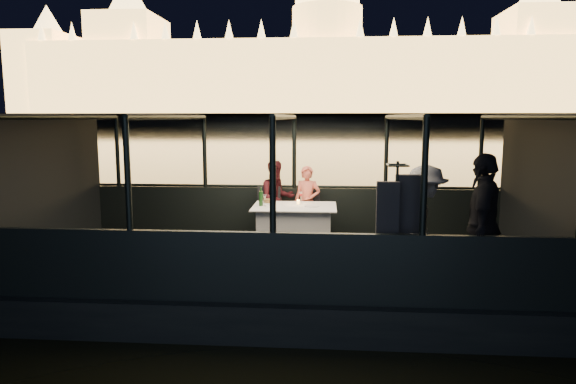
# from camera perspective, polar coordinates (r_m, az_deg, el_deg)

# --- Properties ---
(river_water) EXTENTS (500.00, 500.00, 0.00)m
(river_water) POSITION_cam_1_polar(r_m,az_deg,el_deg) (88.16, 4.01, 6.46)
(river_water) COLOR black
(river_water) RESTS_ON ground
(boat_hull) EXTENTS (8.60, 4.40, 1.00)m
(boat_hull) POSITION_cam_1_polar(r_m,az_deg,el_deg) (8.60, -0.21, -10.66)
(boat_hull) COLOR black
(boat_hull) RESTS_ON river_water
(boat_deck) EXTENTS (8.00, 4.00, 0.04)m
(boat_deck) POSITION_cam_1_polar(r_m,az_deg,el_deg) (8.46, -0.21, -7.58)
(boat_deck) COLOR black
(boat_deck) RESTS_ON boat_hull
(gunwale_port) EXTENTS (8.00, 0.08, 0.90)m
(gunwale_port) POSITION_cam_1_polar(r_m,az_deg,el_deg) (10.30, 0.69, -2.02)
(gunwale_port) COLOR black
(gunwale_port) RESTS_ON boat_deck
(gunwale_starboard) EXTENTS (8.00, 0.08, 0.90)m
(gunwale_starboard) POSITION_cam_1_polar(r_m,az_deg,el_deg) (6.42, -1.67, -8.42)
(gunwale_starboard) COLOR black
(gunwale_starboard) RESTS_ON boat_deck
(cabin_glass_port) EXTENTS (8.00, 0.02, 1.40)m
(cabin_glass_port) POSITION_cam_1_polar(r_m,az_deg,el_deg) (10.15, 0.70, 4.37)
(cabin_glass_port) COLOR #99B2B2
(cabin_glass_port) RESTS_ON gunwale_port
(cabin_glass_starboard) EXTENTS (8.00, 0.02, 1.40)m
(cabin_glass_starboard) POSITION_cam_1_polar(r_m,az_deg,el_deg) (6.18, -1.71, 1.84)
(cabin_glass_starboard) COLOR #99B2B2
(cabin_glass_starboard) RESTS_ON gunwale_starboard
(cabin_roof_glass) EXTENTS (8.00, 4.00, 0.02)m
(cabin_roof_glass) POSITION_cam_1_polar(r_m,az_deg,el_deg) (8.14, -0.22, 8.34)
(cabin_roof_glass) COLOR #99B2B2
(cabin_roof_glass) RESTS_ON boat_deck
(end_wall_fore) EXTENTS (0.02, 4.00, 2.30)m
(end_wall_fore) POSITION_cam_1_polar(r_m,az_deg,el_deg) (9.42, -25.25, 0.52)
(end_wall_fore) COLOR black
(end_wall_fore) RESTS_ON boat_deck
(end_wall_aft) EXTENTS (0.02, 4.00, 2.30)m
(end_wall_aft) POSITION_cam_1_polar(r_m,az_deg,el_deg) (8.85, 26.58, -0.02)
(end_wall_aft) COLOR black
(end_wall_aft) RESTS_ON boat_deck
(canopy_ribs) EXTENTS (8.00, 4.00, 2.30)m
(canopy_ribs) POSITION_cam_1_polar(r_m,az_deg,el_deg) (8.22, -0.21, 0.29)
(canopy_ribs) COLOR black
(canopy_ribs) RESTS_ON boat_deck
(embankment) EXTENTS (400.00, 140.00, 6.00)m
(embankment) POSITION_cam_1_polar(r_m,az_deg,el_deg) (218.12, 4.28, 7.80)
(embankment) COLOR #423D33
(embankment) RESTS_ON ground
(parliament_building) EXTENTS (220.00, 32.00, 60.00)m
(parliament_building) POSITION_cam_1_polar(r_m,az_deg,el_deg) (184.98, 4.34, 16.42)
(parliament_building) COLOR #F2D18C
(parliament_building) RESTS_ON embankment
(dining_table_central) EXTENTS (1.45, 1.06, 0.77)m
(dining_table_central) POSITION_cam_1_polar(r_m,az_deg,el_deg) (9.01, 0.73, -3.94)
(dining_table_central) COLOR white
(dining_table_central) RESTS_ON boat_deck
(chair_port_left) EXTENTS (0.51, 0.51, 0.96)m
(chair_port_left) POSITION_cam_1_polar(r_m,az_deg,el_deg) (9.80, -2.25, -2.55)
(chair_port_left) COLOR black
(chair_port_left) RESTS_ON boat_deck
(chair_port_right) EXTENTS (0.47, 0.47, 0.90)m
(chair_port_right) POSITION_cam_1_polar(r_m,az_deg,el_deg) (9.75, 2.29, -2.62)
(chair_port_right) COLOR black
(chair_port_right) RESTS_ON boat_deck
(coat_stand) EXTENTS (0.61, 0.56, 1.76)m
(coat_stand) POSITION_cam_1_polar(r_m,az_deg,el_deg) (6.57, 11.88, -4.14)
(coat_stand) COLOR black
(coat_stand) RESTS_ON boat_deck
(person_woman_coral) EXTENTS (0.55, 0.42, 1.39)m
(person_woman_coral) POSITION_cam_1_polar(r_m,az_deg,el_deg) (9.71, 2.14, -0.86)
(person_woman_coral) COLOR #E16851
(person_woman_coral) RESTS_ON boat_deck
(person_man_maroon) EXTENTS (0.86, 0.78, 1.47)m
(person_man_maroon) POSITION_cam_1_polar(r_m,az_deg,el_deg) (9.93, -1.27, -0.65)
(person_man_maroon) COLOR #3B1015
(person_man_maroon) RESTS_ON boat_deck
(passenger_stripe) EXTENTS (0.74, 1.14, 1.66)m
(passenger_stripe) POSITION_cam_1_polar(r_m,az_deg,el_deg) (7.41, 14.88, -3.23)
(passenger_stripe) COLOR white
(passenger_stripe) RESTS_ON boat_deck
(passenger_dark) EXTENTS (0.81, 1.19, 1.86)m
(passenger_dark) POSITION_cam_1_polar(r_m,az_deg,el_deg) (7.03, 20.78, -4.12)
(passenger_dark) COLOR black
(passenger_dark) RESTS_ON boat_deck
(wine_bottle) EXTENTS (0.09, 0.09, 0.32)m
(wine_bottle) POSITION_cam_1_polar(r_m,az_deg,el_deg) (8.93, -3.03, -0.60)
(wine_bottle) COLOR #153A15
(wine_bottle) RESTS_ON dining_table_central
(bread_basket) EXTENTS (0.19, 0.19, 0.07)m
(bread_basket) POSITION_cam_1_polar(r_m,az_deg,el_deg) (9.22, -2.19, -1.01)
(bread_basket) COLOR olive
(bread_basket) RESTS_ON dining_table_central
(amber_candle) EXTENTS (0.07, 0.07, 0.07)m
(amber_candle) POSITION_cam_1_polar(r_m,az_deg,el_deg) (9.11, 1.14, -1.11)
(amber_candle) COLOR gold
(amber_candle) RESTS_ON dining_table_central
(plate_near) EXTENTS (0.32, 0.32, 0.02)m
(plate_near) POSITION_cam_1_polar(r_m,az_deg,el_deg) (8.90, 2.63, -1.55)
(plate_near) COLOR white
(plate_near) RESTS_ON dining_table_central
(plate_far) EXTENTS (0.26, 0.26, 0.01)m
(plate_far) POSITION_cam_1_polar(r_m,az_deg,el_deg) (9.19, -2.00, -1.24)
(plate_far) COLOR white
(plate_far) RESTS_ON dining_table_central
(wine_glass_white) EXTENTS (0.09, 0.09, 0.20)m
(wine_glass_white) POSITION_cam_1_polar(r_m,az_deg,el_deg) (8.90, -2.61, -0.99)
(wine_glass_white) COLOR silver
(wine_glass_white) RESTS_ON dining_table_central
(wine_glass_red) EXTENTS (0.08, 0.08, 0.20)m
(wine_glass_red) POSITION_cam_1_polar(r_m,az_deg,el_deg) (9.20, 1.45, -0.67)
(wine_glass_red) COLOR white
(wine_glass_red) RESTS_ON dining_table_central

